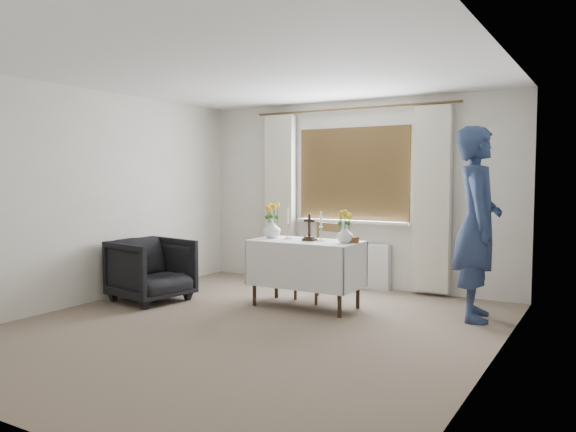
% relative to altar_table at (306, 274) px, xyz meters
% --- Properties ---
extents(ground, '(5.00, 5.00, 0.00)m').
position_rel_altar_table_xyz_m(ground, '(-0.05, -1.07, -0.38)').
color(ground, '#85735C').
rests_on(ground, ground).
extents(altar_table, '(1.24, 0.64, 0.76)m').
position_rel_altar_table_xyz_m(altar_table, '(0.00, 0.00, 0.00)').
color(altar_table, white).
rests_on(altar_table, ground).
extents(wooden_chair, '(0.55, 0.55, 0.93)m').
position_rel_altar_table_xyz_m(wooden_chair, '(-0.06, 0.39, 0.09)').
color(wooden_chair, brown).
rests_on(wooden_chair, ground).
extents(armchair, '(0.94, 0.92, 0.75)m').
position_rel_altar_table_xyz_m(armchair, '(-1.73, -0.66, -0.01)').
color(armchair, black).
rests_on(armchair, ground).
extents(person, '(0.65, 0.83, 2.00)m').
position_rel_altar_table_xyz_m(person, '(1.78, 0.43, 0.62)').
color(person, navy).
rests_on(person, ground).
extents(radiator, '(1.10, 0.10, 0.60)m').
position_rel_altar_table_xyz_m(radiator, '(-0.05, 1.35, -0.08)').
color(radiator, silver).
rests_on(radiator, ground).
extents(wooden_cross, '(0.14, 0.10, 0.30)m').
position_rel_altar_table_xyz_m(wooden_cross, '(0.05, -0.00, 0.53)').
color(wooden_cross, black).
rests_on(wooden_cross, altar_table).
extents(candlestick_left, '(0.13, 0.13, 0.36)m').
position_rel_altar_table_xyz_m(candlestick_left, '(-0.25, 0.02, 0.56)').
color(candlestick_left, silver).
rests_on(candlestick_left, altar_table).
extents(candlestick_right, '(0.11, 0.11, 0.34)m').
position_rel_altar_table_xyz_m(candlestick_right, '(0.18, 0.03, 0.55)').
color(candlestick_right, silver).
rests_on(candlestick_right, altar_table).
extents(flower_vase_left, '(0.24, 0.24, 0.22)m').
position_rel_altar_table_xyz_m(flower_vase_left, '(-0.48, 0.04, 0.49)').
color(flower_vase_left, silver).
rests_on(flower_vase_left, altar_table).
extents(flower_vase_right, '(0.23, 0.23, 0.19)m').
position_rel_altar_table_xyz_m(flower_vase_right, '(0.48, 0.01, 0.47)').
color(flower_vase_right, silver).
rests_on(flower_vase_right, altar_table).
extents(wicker_basket, '(0.23, 0.23, 0.07)m').
position_rel_altar_table_xyz_m(wicker_basket, '(0.52, 0.08, 0.41)').
color(wicker_basket, brown).
rests_on(wicker_basket, altar_table).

